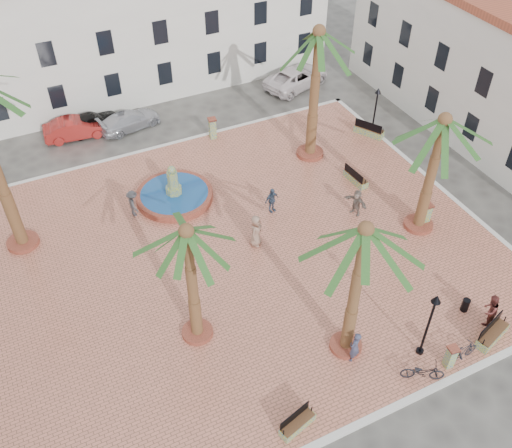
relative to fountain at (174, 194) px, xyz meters
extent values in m
plane|color=#56544F|center=(1.56, -5.51, -0.46)|extent=(120.00, 120.00, 0.00)
cube|color=#CB765D|center=(1.56, -5.51, -0.39)|extent=(26.00, 22.00, 0.15)
cube|color=silver|center=(1.56, 5.49, -0.38)|extent=(26.30, 0.30, 0.16)
cube|color=silver|center=(1.56, -16.51, -0.38)|extent=(26.30, 0.30, 0.16)
cube|color=silver|center=(14.56, -5.51, -0.38)|extent=(0.30, 22.30, 0.16)
cube|color=white|center=(1.56, 14.49, 4.04)|extent=(30.00, 7.00, 9.00)
cube|color=black|center=(-4.06, 11.01, 1.74)|extent=(1.00, 0.12, 1.60)
cube|color=black|center=(-0.31, 11.01, 1.74)|extent=(1.00, 0.12, 1.60)
cube|color=black|center=(3.44, 11.01, 1.74)|extent=(1.00, 0.12, 1.60)
cube|color=black|center=(7.19, 11.01, 1.74)|extent=(1.00, 0.12, 1.60)
cube|color=black|center=(10.94, 11.01, 1.74)|extent=(1.00, 0.12, 1.60)
cube|color=black|center=(14.69, 11.01, 1.74)|extent=(1.00, 0.12, 1.60)
cube|color=black|center=(-4.06, 11.01, 4.74)|extent=(1.00, 0.12, 1.60)
cube|color=black|center=(-0.31, 11.01, 4.74)|extent=(1.00, 0.12, 1.60)
cube|color=black|center=(3.44, 11.01, 4.74)|extent=(1.00, 0.12, 1.60)
cube|color=black|center=(7.19, 11.01, 4.74)|extent=(1.00, 0.12, 1.60)
cube|color=black|center=(10.94, 11.01, 4.74)|extent=(1.00, 0.12, 1.60)
cube|color=black|center=(14.69, 11.01, 4.74)|extent=(1.00, 0.12, 1.60)
cube|color=black|center=(18.10, -3.86, 1.74)|extent=(0.12, 1.00, 1.60)
cube|color=black|center=(18.10, -0.14, 1.74)|extent=(0.12, 1.00, 1.60)
cube|color=black|center=(18.10, 3.57, 1.74)|extent=(0.12, 1.00, 1.60)
cube|color=black|center=(18.10, 7.29, 1.74)|extent=(0.12, 1.00, 1.60)
cube|color=black|center=(18.10, -3.86, 4.74)|extent=(0.12, 1.00, 1.60)
cube|color=black|center=(18.10, -0.14, 4.74)|extent=(0.12, 1.00, 1.60)
cube|color=black|center=(18.10, 3.57, 4.74)|extent=(0.12, 1.00, 1.60)
cube|color=black|center=(18.10, 7.29, 4.74)|extent=(0.12, 1.00, 1.60)
cylinder|color=#9E4532|center=(0.00, 0.00, -0.10)|extent=(4.44, 4.44, 0.42)
cylinder|color=#194C8C|center=(0.00, 0.00, 0.09)|extent=(3.91, 3.91, 0.06)
cylinder|color=#7E925E|center=(0.00, 0.00, 0.11)|extent=(0.95, 0.95, 0.85)
cylinder|color=#7E925E|center=(0.00, 0.00, 0.96)|extent=(0.63, 0.63, 1.27)
sphere|color=#7E925E|center=(0.00, 0.00, 1.75)|extent=(0.46, 0.46, 0.46)
cylinder|color=#9E4532|center=(-8.53, -0.08, -0.19)|extent=(1.66, 1.66, 0.25)
cylinder|color=#9E4532|center=(-2.38, -9.59, -0.21)|extent=(1.42, 1.42, 0.21)
cylinder|color=brown|center=(-2.38, -9.59, 2.97)|extent=(0.46, 0.46, 6.13)
sphere|color=brown|center=(-2.38, -9.59, 6.03)|extent=(0.62, 0.62, 0.62)
cylinder|color=#9E4532|center=(3.28, -13.15, -0.20)|extent=(1.43, 1.43, 0.22)
cylinder|color=brown|center=(3.28, -13.15, 3.35)|extent=(0.47, 0.47, 6.90)
sphere|color=brown|center=(3.28, -13.15, 6.80)|extent=(0.63, 0.63, 0.63)
cylinder|color=#9E4532|center=(11.21, -8.10, -0.19)|extent=(1.59, 1.59, 0.24)
cylinder|color=brown|center=(11.21, -8.10, 3.19)|extent=(0.52, 0.52, 6.54)
sphere|color=brown|center=(11.21, -8.10, 6.46)|extent=(0.69, 0.69, 0.69)
cylinder|color=#9E4532|center=(9.26, 0.41, -0.18)|extent=(1.71, 1.71, 0.26)
cylinder|color=brown|center=(9.26, 0.41, 3.89)|extent=(0.56, 0.56, 7.88)
sphere|color=brown|center=(9.26, 0.41, 7.83)|extent=(0.75, 0.75, 0.75)
cube|color=#7E925E|center=(-0.52, -15.58, -0.13)|extent=(1.68, 0.89, 0.36)
cube|color=#56351E|center=(-0.52, -15.58, 0.07)|extent=(1.58, 0.82, 0.05)
cube|color=black|center=(-0.57, -15.39, 0.31)|extent=(1.48, 0.43, 0.45)
cylinder|color=black|center=(-1.25, -15.77, 0.18)|extent=(0.05, 0.05, 0.27)
cylinder|color=black|center=(0.21, -15.38, 0.18)|extent=(0.05, 0.05, 0.27)
cube|color=#7E925E|center=(9.41, -15.65, -0.10)|extent=(2.04, 1.15, 0.43)
cube|color=#56351E|center=(9.41, -15.65, 0.15)|extent=(1.92, 1.06, 0.06)
cube|color=black|center=(9.34, -15.43, 0.45)|extent=(1.77, 0.60, 0.54)
cylinder|color=black|center=(8.53, -15.93, 0.28)|extent=(0.05, 0.05, 0.32)
cylinder|color=black|center=(10.29, -15.38, 0.28)|extent=(0.05, 0.05, 0.32)
cube|color=#7E925E|center=(10.31, -3.24, -0.11)|extent=(0.68, 1.82, 0.40)
cube|color=#56351E|center=(10.31, -3.24, 0.11)|extent=(0.63, 1.72, 0.06)
cube|color=black|center=(10.10, -3.26, 0.38)|extent=(0.18, 1.68, 0.49)
cylinder|color=black|center=(10.38, -4.08, 0.23)|extent=(0.05, 0.05, 0.30)
cylinder|color=black|center=(10.25, -2.40, 0.23)|extent=(0.05, 0.05, 0.30)
cube|color=#7E925E|center=(13.96, 0.71, -0.09)|extent=(1.52, 2.05, 0.45)
cube|color=#56351E|center=(13.96, 0.71, 0.17)|extent=(1.42, 1.93, 0.07)
cube|color=black|center=(13.75, 0.59, 0.47)|extent=(0.98, 1.68, 0.56)
cylinder|color=black|center=(14.43, -0.11, 0.30)|extent=(0.05, 0.05, 0.33)
cylinder|color=black|center=(13.49, 1.54, 0.30)|extent=(0.05, 0.05, 0.33)
cylinder|color=black|center=(6.08, -14.82, -0.24)|extent=(0.33, 0.33, 0.15)
cylinder|color=black|center=(6.08, -14.82, 1.45)|extent=(0.11, 0.11, 3.35)
cone|color=black|center=(6.08, -14.82, 3.27)|extent=(0.41, 0.41, 0.37)
sphere|color=beige|center=(6.08, -14.82, 3.13)|extent=(0.22, 0.22, 0.22)
cylinder|color=black|center=(13.96, 0.42, -0.24)|extent=(0.32, 0.32, 0.14)
cylinder|color=black|center=(13.96, 0.42, 1.37)|extent=(0.11, 0.11, 3.18)
cone|color=black|center=(13.96, 0.42, 3.09)|extent=(0.39, 0.39, 0.35)
sphere|color=beige|center=(13.96, 0.42, 2.96)|extent=(0.21, 0.21, 0.21)
cube|color=#7E925E|center=(6.71, -15.91, 0.27)|extent=(0.39, 0.39, 1.16)
cube|color=#9E4532|center=(6.71, -15.91, 0.89)|extent=(0.49, 0.49, 0.09)
cube|color=#7E925E|center=(4.45, 4.89, 0.37)|extent=(0.47, 0.47, 1.36)
cube|color=#9E4532|center=(4.45, 4.89, 1.10)|extent=(0.58, 0.58, 0.10)
cube|color=#7E925E|center=(11.63, -8.09, 0.32)|extent=(0.41, 0.41, 1.26)
cube|color=#9E4532|center=(11.63, -8.09, 1.00)|extent=(0.51, 0.51, 0.10)
cylinder|color=black|center=(9.45, -13.81, 0.04)|extent=(0.36, 0.36, 0.70)
imported|color=#383C56|center=(3.22, -13.82, 0.55)|extent=(0.73, 0.61, 1.72)
imported|color=black|center=(5.27, -15.91, 0.17)|extent=(1.92, 1.47, 0.97)
imported|color=maroon|center=(9.83, -14.82, 0.56)|extent=(1.01, 0.88, 1.75)
imported|color=black|center=(7.41, -15.91, 0.20)|extent=(1.73, 0.58, 1.02)
imported|color=#94715E|center=(2.57, -5.48, 0.64)|extent=(1.08, 1.08, 1.89)
imported|color=#374A63|center=(4.55, -3.44, 0.47)|extent=(0.98, 0.56, 1.57)
imported|color=#434448|center=(-2.51, -0.37, 0.51)|extent=(0.68, 1.10, 1.64)
imported|color=#75675D|center=(8.68, -5.68, 0.49)|extent=(0.95, 1.55, 1.60)
imported|color=black|center=(-2.53, 9.48, 0.22)|extent=(4.18, 2.15, 1.36)
imported|color=#A4211D|center=(-3.56, 9.13, 0.23)|extent=(4.34, 1.88, 1.39)
imported|color=silver|center=(-0.08, 8.67, 0.16)|extent=(4.54, 2.59, 1.24)
imported|color=white|center=(12.93, 8.84, 0.29)|extent=(5.93, 4.11, 1.50)
camera|label=1|loc=(-6.95, -25.07, 20.72)|focal=40.00mm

